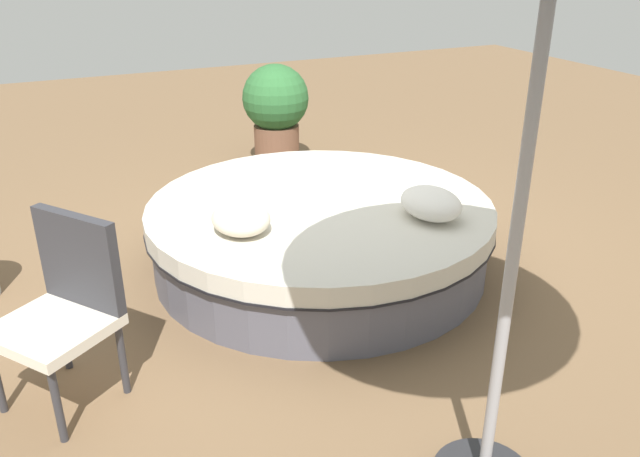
# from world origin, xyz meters

# --- Properties ---
(ground_plane) EXTENTS (16.00, 16.00, 0.00)m
(ground_plane) POSITION_xyz_m (0.00, 0.00, 0.00)
(ground_plane) COLOR brown
(round_bed) EXTENTS (2.45, 2.45, 0.50)m
(round_bed) POSITION_xyz_m (0.00, 0.00, 0.26)
(round_bed) COLOR #595966
(round_bed) RESTS_ON ground_plane
(throw_pillow_0) EXTENTS (0.43, 0.37, 0.18)m
(throw_pillow_0) POSITION_xyz_m (-0.24, 0.66, 0.59)
(throw_pillow_0) COLOR beige
(throw_pillow_0) RESTS_ON round_bed
(throw_pillow_1) EXTENTS (0.48, 0.37, 0.20)m
(throw_pillow_1) POSITION_xyz_m (-0.54, -0.56, 0.60)
(throw_pillow_1) COLOR white
(throw_pillow_1) RESTS_ON round_bed
(patio_chair) EXTENTS (0.71, 0.71, 0.98)m
(patio_chair) POSITION_xyz_m (-0.77, 1.76, 0.56)
(patio_chair) COLOR #333338
(patio_chair) RESTS_ON ground_plane
(planter) EXTENTS (0.67, 0.67, 1.06)m
(planter) POSITION_xyz_m (2.27, -0.55, 0.60)
(planter) COLOR brown
(planter) RESTS_ON ground_plane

